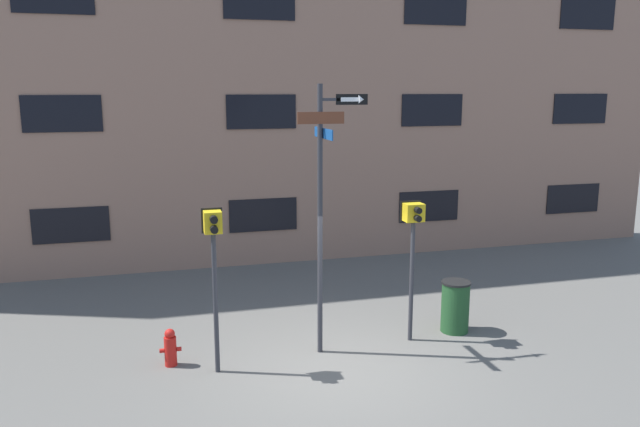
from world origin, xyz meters
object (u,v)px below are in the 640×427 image
(street_sign_pole, at_px, (324,197))
(fire_hydrant, at_px, (170,348))
(pedestrian_signal_right, at_px, (413,233))
(pedestrian_signal_left, at_px, (214,249))
(trash_bin, at_px, (455,306))

(street_sign_pole, xyz_separation_m, fire_hydrant, (-2.68, 0.13, -2.51))
(pedestrian_signal_right, relative_size, fire_hydrant, 4.01)
(fire_hydrant, bearing_deg, street_sign_pole, -2.72)
(pedestrian_signal_left, relative_size, fire_hydrant, 4.20)
(street_sign_pole, height_order, pedestrian_signal_right, street_sign_pole)
(pedestrian_signal_right, relative_size, trash_bin, 2.62)
(fire_hydrant, distance_m, trash_bin, 5.41)
(fire_hydrant, bearing_deg, trash_bin, 1.32)
(street_sign_pole, distance_m, trash_bin, 3.59)
(street_sign_pole, relative_size, pedestrian_signal_left, 1.71)
(trash_bin, bearing_deg, street_sign_pole, -174.73)
(trash_bin, bearing_deg, pedestrian_signal_left, -172.89)
(street_sign_pole, height_order, fire_hydrant, street_sign_pole)
(street_sign_pole, bearing_deg, fire_hydrant, 177.28)
(pedestrian_signal_left, xyz_separation_m, fire_hydrant, (-0.75, 0.46, -1.81))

